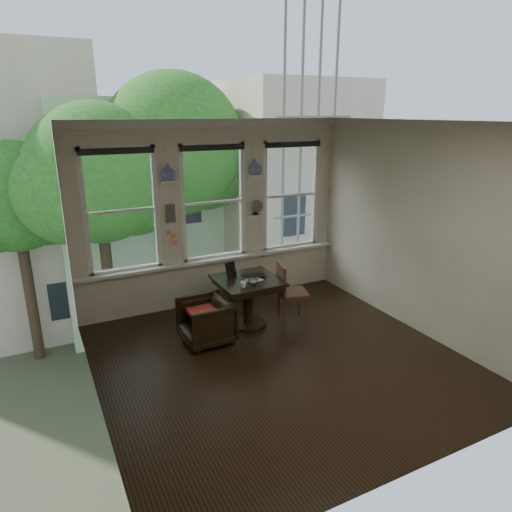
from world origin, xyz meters
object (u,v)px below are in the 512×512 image
laptop (254,277)px  mug (243,284)px  table (248,303)px  side_chair_right (293,292)px  armchair_left (206,321)px

laptop → mug: size_ratio=4.13×
table → side_chair_right: (0.70, -0.13, 0.09)m
laptop → armchair_left: bearing=-154.1°
table → side_chair_right: bearing=-10.9°
laptop → mug: 0.39m
table → mug: 0.53m
armchair_left → laptop: laptop is taller
armchair_left → side_chair_right: 1.45m
side_chair_right → laptop: (-0.59, 0.12, 0.30)m
table → armchair_left: bearing=-164.5°
armchair_left → laptop: 0.98m
table → side_chair_right: side_chair_right is taller
side_chair_right → mug: (-0.89, -0.13, 0.33)m
table → laptop: size_ratio=2.45×
table → mug: (-0.19, -0.26, 0.42)m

